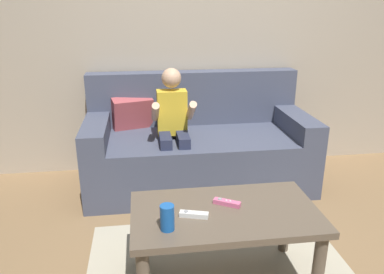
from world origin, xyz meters
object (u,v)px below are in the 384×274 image
Objects in this scene: person_seated_on_couch at (173,125)px; game_remote_white_center at (194,214)px; game_remote_pink_near_edge at (227,203)px; coffee_table at (225,222)px; soda_can at (167,218)px; couch at (197,147)px.

person_seated_on_couch reaches higher than game_remote_white_center.
person_seated_on_couch is 1.08m from game_remote_white_center.
person_seated_on_couch is 6.93× the size of game_remote_pink_near_edge.
person_seated_on_couch is 1.01m from game_remote_pink_near_edge.
soda_can reaches higher than coffee_table.
game_remote_pink_near_edge and game_remote_white_center have the same top height.
game_remote_pink_near_edge is 1.14× the size of soda_can.
game_remote_white_center is at bearing 33.78° from soda_can.
coffee_table is at bearing 23.61° from soda_can.
person_seated_on_couch is at bearing -138.61° from couch.
person_seated_on_couch is at bearing 89.96° from game_remote_white_center.
game_remote_white_center is at bearing -166.16° from coffee_table.
game_remote_pink_near_edge is (-0.02, -1.17, 0.14)m from couch.
game_remote_white_center is (-0.21, -1.26, 0.14)m from couch.
coffee_table is at bearing -81.10° from person_seated_on_couch.
couch reaches higher than coffee_table.
couch reaches higher than game_remote_white_center.
game_remote_pink_near_edge is (0.18, -0.99, -0.11)m from person_seated_on_couch.
coffee_table is 6.73× the size of game_remote_pink_near_edge.
soda_can is at bearing -150.45° from game_remote_pink_near_edge.
couch is at bearing 75.81° from soda_can.
coffee_table is 0.10m from game_remote_pink_near_edge.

